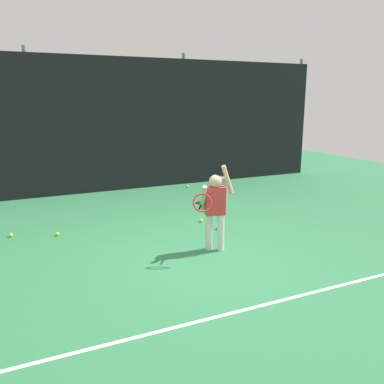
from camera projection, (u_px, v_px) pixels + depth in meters
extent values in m
plane|color=#2D7247|center=(202.00, 258.00, 6.02)|extent=(20.00, 20.00, 0.00)
cube|color=white|center=(261.00, 305.00, 4.64)|extent=(9.00, 0.05, 0.00)
cube|color=black|center=(114.00, 125.00, 10.08)|extent=(11.99, 0.08, 3.34)
cylinder|color=slate|center=(31.00, 124.00, 9.32)|extent=(0.09, 0.09, 3.49)
cylinder|color=slate|center=(184.00, 120.00, 10.91)|extent=(0.09, 0.09, 3.49)
cylinder|color=slate|center=(298.00, 118.00, 12.51)|extent=(0.09, 0.09, 3.49)
cylinder|color=silver|center=(209.00, 232.00, 6.30)|extent=(0.11, 0.11, 0.58)
cylinder|color=silver|center=(221.00, 232.00, 6.27)|extent=(0.11, 0.11, 0.58)
cube|color=red|center=(215.00, 201.00, 6.17)|extent=(0.34, 0.25, 0.44)
sphere|color=tan|center=(215.00, 181.00, 6.10)|extent=(0.20, 0.20, 0.20)
cylinder|color=tan|center=(228.00, 180.00, 6.14)|extent=(0.22, 0.12, 0.46)
cylinder|color=tan|center=(203.00, 198.00, 6.07)|extent=(0.15, 0.30, 0.43)
cylinder|color=black|center=(200.00, 207.00, 5.97)|extent=(0.09, 0.24, 0.15)
torus|color=red|center=(202.00, 203.00, 5.72)|extent=(0.32, 0.24, 0.26)
cylinder|color=gray|center=(221.00, 190.00, 9.26)|extent=(0.36, 0.36, 0.55)
torus|color=#595B60|center=(221.00, 178.00, 9.20)|extent=(0.38, 0.38, 0.02)
sphere|color=#CCE033|center=(57.00, 234.00, 6.97)|extent=(0.07, 0.07, 0.07)
sphere|color=#CCE033|center=(188.00, 186.00, 10.72)|extent=(0.07, 0.07, 0.07)
sphere|color=#CCE033|center=(11.00, 235.00, 6.92)|extent=(0.07, 0.07, 0.07)
sphere|color=#CCE033|center=(218.00, 228.00, 7.31)|extent=(0.07, 0.07, 0.07)
sphere|color=#CCE033|center=(201.00, 220.00, 7.75)|extent=(0.07, 0.07, 0.07)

